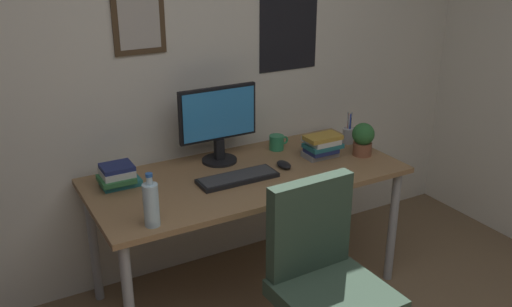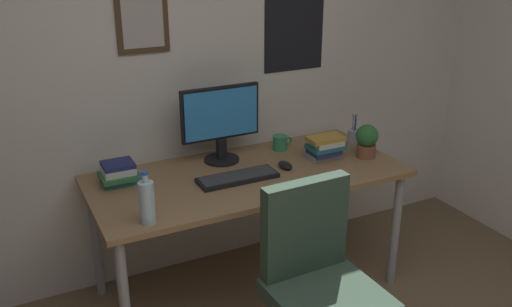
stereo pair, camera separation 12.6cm
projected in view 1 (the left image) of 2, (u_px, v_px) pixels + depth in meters
name	position (u px, v px, depth m)	size (l,w,h in m)	color
wall_back	(164.00, 59.00, 3.08)	(4.40, 0.10, 2.60)	silver
desk	(247.00, 185.00, 3.05)	(1.70, 0.77, 0.74)	#936D47
office_chair	(324.00, 276.00, 2.49)	(0.55, 0.57, 0.95)	#334738
monitor	(218.00, 121.00, 3.10)	(0.46, 0.20, 0.43)	black
keyboard	(238.00, 178.00, 2.94)	(0.43, 0.15, 0.03)	black
computer_mouse	(284.00, 165.00, 3.09)	(0.06, 0.11, 0.04)	black
water_bottle	(151.00, 204.00, 2.45)	(0.07, 0.07, 0.25)	silver
coffee_mug_near	(277.00, 142.00, 3.34)	(0.13, 0.09, 0.09)	#2D8C59
potted_plant	(363.00, 138.00, 3.24)	(0.13, 0.13, 0.19)	brown
pen_cup	(348.00, 135.00, 3.44)	(0.07, 0.07, 0.20)	#9EA0A5
book_stack_left	(118.00, 176.00, 2.86)	(0.21, 0.17, 0.11)	#26727A
book_stack_right	(322.00, 146.00, 3.22)	(0.22, 0.17, 0.14)	gray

